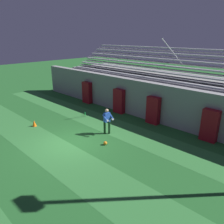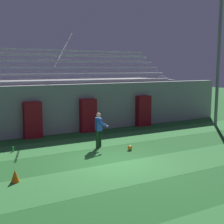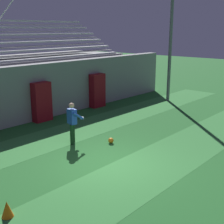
{
  "view_description": "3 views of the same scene",
  "coord_description": "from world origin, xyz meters",
  "px_view_note": "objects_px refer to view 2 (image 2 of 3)",
  "views": [
    {
      "loc": [
        9.66,
        -6.53,
        5.98
      ],
      "look_at": [
        0.12,
        3.32,
        1.14
      ],
      "focal_mm": 35.0,
      "sensor_mm": 36.0,
      "label": 1
    },
    {
      "loc": [
        -6.01,
        -10.45,
        3.79
      ],
      "look_at": [
        1.19,
        2.31,
        1.67
      ],
      "focal_mm": 50.0,
      "sensor_mm": 36.0,
      "label": 2
    },
    {
      "loc": [
        -7.27,
        -6.62,
        4.46
      ],
      "look_at": [
        1.45,
        1.13,
        1.35
      ],
      "focal_mm": 50.0,
      "sensor_mm": 36.0,
      "label": 3
    }
  ],
  "objects_px": {
    "padding_pillar_far_right": "(143,111)",
    "traffic_cone": "(15,176)",
    "padding_pillar_gate_left": "(33,120)",
    "goalkeeper": "(99,128)",
    "soccer_ball": "(130,148)",
    "water_bottle": "(13,149)",
    "floodlight_pole": "(219,39)",
    "padding_pillar_gate_right": "(88,115)"
  },
  "relations": [
    {
      "from": "floodlight_pole",
      "to": "padding_pillar_far_right",
      "type": "bearing_deg",
      "value": 151.92
    },
    {
      "from": "padding_pillar_gate_right",
      "to": "soccer_ball",
      "type": "height_order",
      "value": "padding_pillar_gate_right"
    },
    {
      "from": "traffic_cone",
      "to": "soccer_ball",
      "type": "bearing_deg",
      "value": 15.41
    },
    {
      "from": "padding_pillar_gate_left",
      "to": "padding_pillar_far_right",
      "type": "height_order",
      "value": "same"
    },
    {
      "from": "padding_pillar_gate_left",
      "to": "goalkeeper",
      "type": "xyz_separation_m",
      "value": [
        2.18,
        -3.52,
        -0.02
      ]
    },
    {
      "from": "padding_pillar_gate_left",
      "to": "soccer_ball",
      "type": "xyz_separation_m",
      "value": [
        3.19,
        -4.67,
        -0.87
      ]
    },
    {
      "from": "soccer_ball",
      "to": "traffic_cone",
      "type": "xyz_separation_m",
      "value": [
        -5.5,
        -1.52,
        0.1
      ]
    },
    {
      "from": "padding_pillar_gate_right",
      "to": "traffic_cone",
      "type": "xyz_separation_m",
      "value": [
        -5.58,
        -6.18,
        -0.77
      ]
    },
    {
      "from": "padding_pillar_far_right",
      "to": "soccer_ball",
      "type": "height_order",
      "value": "padding_pillar_far_right"
    },
    {
      "from": "soccer_ball",
      "to": "traffic_cone",
      "type": "distance_m",
      "value": 5.7
    },
    {
      "from": "floodlight_pole",
      "to": "water_bottle",
      "type": "height_order",
      "value": "floodlight_pole"
    },
    {
      "from": "padding_pillar_far_right",
      "to": "goalkeeper",
      "type": "xyz_separation_m",
      "value": [
        -5.03,
        -3.52,
        -0.02
      ]
    },
    {
      "from": "water_bottle",
      "to": "padding_pillar_gate_left",
      "type": "bearing_deg",
      "value": 56.05
    },
    {
      "from": "padding_pillar_gate_left",
      "to": "traffic_cone",
      "type": "distance_m",
      "value": 6.65
    },
    {
      "from": "padding_pillar_far_right",
      "to": "water_bottle",
      "type": "height_order",
      "value": "padding_pillar_far_right"
    },
    {
      "from": "padding_pillar_far_right",
      "to": "goalkeeper",
      "type": "height_order",
      "value": "padding_pillar_far_right"
    },
    {
      "from": "padding_pillar_gate_left",
      "to": "padding_pillar_gate_right",
      "type": "bearing_deg",
      "value": 0.0
    },
    {
      "from": "goalkeeper",
      "to": "traffic_cone",
      "type": "bearing_deg",
      "value": -149.29
    },
    {
      "from": "padding_pillar_far_right",
      "to": "padding_pillar_gate_right",
      "type": "bearing_deg",
      "value": 180.0
    },
    {
      "from": "padding_pillar_far_right",
      "to": "traffic_cone",
      "type": "xyz_separation_m",
      "value": [
        -9.52,
        -6.18,
        -0.77
      ]
    },
    {
      "from": "goalkeeper",
      "to": "traffic_cone",
      "type": "relative_size",
      "value": 3.98
    },
    {
      "from": "padding_pillar_gate_left",
      "to": "water_bottle",
      "type": "height_order",
      "value": "padding_pillar_gate_left"
    },
    {
      "from": "goalkeeper",
      "to": "soccer_ball",
      "type": "distance_m",
      "value": 1.75
    },
    {
      "from": "floodlight_pole",
      "to": "traffic_cone",
      "type": "xyz_separation_m",
      "value": [
        -13.71,
        -3.95,
        -5.31
      ]
    },
    {
      "from": "floodlight_pole",
      "to": "soccer_ball",
      "type": "distance_m",
      "value": 10.13
    },
    {
      "from": "padding_pillar_far_right",
      "to": "traffic_cone",
      "type": "height_order",
      "value": "padding_pillar_far_right"
    },
    {
      "from": "traffic_cone",
      "to": "padding_pillar_far_right",
      "type": "bearing_deg",
      "value": 33.0
    },
    {
      "from": "floodlight_pole",
      "to": "traffic_cone",
      "type": "distance_m",
      "value": 15.23
    },
    {
      "from": "water_bottle",
      "to": "goalkeeper",
      "type": "bearing_deg",
      "value": -18.2
    },
    {
      "from": "goalkeeper",
      "to": "soccer_ball",
      "type": "xyz_separation_m",
      "value": [
        1.01,
        -1.15,
        -0.84
      ]
    },
    {
      "from": "padding_pillar_gate_left",
      "to": "padding_pillar_gate_right",
      "type": "height_order",
      "value": "same"
    },
    {
      "from": "padding_pillar_far_right",
      "to": "soccer_ball",
      "type": "relative_size",
      "value": 8.87
    },
    {
      "from": "goalkeeper",
      "to": "water_bottle",
      "type": "distance_m",
      "value": 4.01
    },
    {
      "from": "padding_pillar_far_right",
      "to": "water_bottle",
      "type": "distance_m",
      "value": 9.09
    },
    {
      "from": "padding_pillar_gate_left",
      "to": "traffic_cone",
      "type": "bearing_deg",
      "value": -110.48
    },
    {
      "from": "padding_pillar_gate_left",
      "to": "goalkeeper",
      "type": "relative_size",
      "value": 1.17
    },
    {
      "from": "padding_pillar_far_right",
      "to": "goalkeeper",
      "type": "relative_size",
      "value": 1.17
    },
    {
      "from": "padding_pillar_gate_left",
      "to": "padding_pillar_far_right",
      "type": "bearing_deg",
      "value": 0.0
    },
    {
      "from": "soccer_ball",
      "to": "water_bottle",
      "type": "distance_m",
      "value": 5.29
    },
    {
      "from": "soccer_ball",
      "to": "water_bottle",
      "type": "height_order",
      "value": "water_bottle"
    },
    {
      "from": "padding_pillar_gate_left",
      "to": "padding_pillar_far_right",
      "type": "relative_size",
      "value": 1.0
    },
    {
      "from": "padding_pillar_gate_left",
      "to": "floodlight_pole",
      "type": "height_order",
      "value": "floodlight_pole"
    }
  ]
}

